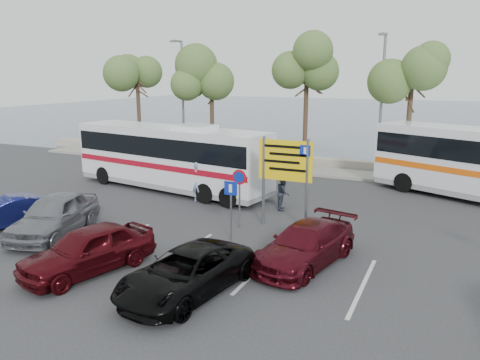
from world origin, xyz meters
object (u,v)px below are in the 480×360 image
at_px(coach_bus_left, 170,159).
at_px(suv_black, 186,272).
at_px(car_maroon, 306,245).
at_px(street_lamp_right, 381,100).
at_px(pedestrian_far, 283,193).
at_px(car_silver_a, 54,215).
at_px(street_lamp_left, 182,95).
at_px(car_red, 88,249).
at_px(car_blue, 8,212).
at_px(direction_sign, 285,167).
at_px(pedestrian_near, 198,182).

bearing_deg(coach_bus_left, suv_black, -55.01).
bearing_deg(car_maroon, street_lamp_right, 102.14).
bearing_deg(pedestrian_far, car_maroon, -166.81).
height_order(street_lamp_right, car_maroon, street_lamp_right).
height_order(car_silver_a, suv_black, car_silver_a).
distance_m(street_lamp_right, car_maroon, 14.20).
relative_size(coach_bus_left, suv_black, 2.59).
bearing_deg(car_maroon, suv_black, -112.85).
bearing_deg(car_silver_a, street_lamp_right, 41.54).
distance_m(street_lamp_left, suv_black, 20.39).
relative_size(car_red, suv_black, 0.95).
bearing_deg(pedestrian_far, car_blue, 114.25).
xyz_separation_m(street_lamp_left, coach_bus_left, (3.50, -7.02, -2.95)).
relative_size(car_maroon, suv_black, 1.01).
distance_m(coach_bus_left, suv_black, 12.25).
bearing_deg(street_lamp_right, car_maroon, -90.42).
bearing_deg(street_lamp_left, suv_black, -58.33).
xyz_separation_m(coach_bus_left, suv_black, (7.00, -10.00, -1.02)).
distance_m(car_silver_a, suv_black, 7.42).
height_order(street_lamp_left, direction_sign, street_lamp_left).
distance_m(street_lamp_right, pedestrian_near, 11.59).
xyz_separation_m(pedestrian_near, pedestrian_far, (4.13, 0.48, -0.21)).
bearing_deg(car_blue, car_silver_a, 26.46).
bearing_deg(car_red, pedestrian_near, 112.56).
distance_m(car_silver_a, car_red, 4.18).
xyz_separation_m(coach_bus_left, car_maroon, (9.40, -6.62, -0.99)).
distance_m(car_blue, suv_black, 9.72).
bearing_deg(direction_sign, car_maroon, -60.28).
relative_size(street_lamp_right, car_silver_a, 1.75).
xyz_separation_m(street_lamp_left, car_red, (7.00, -17.02, -3.87)).
xyz_separation_m(car_red, pedestrian_far, (3.15, 8.98, 0.05)).
distance_m(car_silver_a, car_blue, 2.41).
xyz_separation_m(car_silver_a, car_blue, (-2.40, -0.10, -0.17)).
xyz_separation_m(car_blue, pedestrian_near, (5.02, 6.46, 0.38)).
bearing_deg(direction_sign, pedestrian_far, 110.50).
distance_m(car_red, pedestrian_far, 9.52).
xyz_separation_m(car_blue, suv_black, (9.50, -2.04, 0.01)).
bearing_deg(coach_bus_left, car_maroon, -35.17).
distance_m(coach_bus_left, car_blue, 8.41).
bearing_deg(pedestrian_near, pedestrian_far, -169.44).
relative_size(street_lamp_right, coach_bus_left, 0.69).
xyz_separation_m(direction_sign, pedestrian_near, (-4.98, 1.80, -1.44)).
bearing_deg(street_lamp_left, direction_sign, -43.17).
xyz_separation_m(coach_bus_left, pedestrian_far, (6.65, -1.02, -0.86)).
relative_size(street_lamp_left, street_lamp_right, 1.00).
height_order(street_lamp_left, suv_black, street_lamp_left).
bearing_deg(pedestrian_near, street_lamp_right, -125.42).
bearing_deg(direction_sign, street_lamp_right, 79.06).
bearing_deg(car_blue, street_lamp_left, 118.00).
height_order(coach_bus_left, car_maroon, coach_bus_left).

